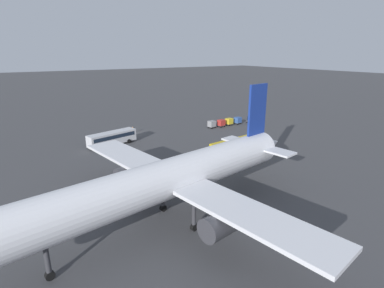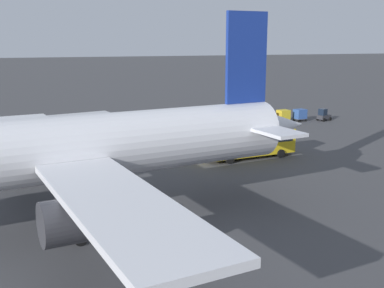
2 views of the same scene
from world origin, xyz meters
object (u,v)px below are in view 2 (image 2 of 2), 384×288
object	(u,v)px
cargo_cart_blue	(300,114)
cargo_cart_red	(268,116)
airplane	(45,153)
cargo_cart_grey	(250,117)
baggage_tug	(324,115)
shuttle_bus_near	(72,123)
cargo_cart_yellow	(283,115)
worker_person	(117,119)
shuttle_bus_far	(250,142)

from	to	relation	value
cargo_cart_blue	cargo_cart_red	size ratio (longest dim) A/B	1.00
airplane	cargo_cart_grey	world-z (taller)	airplane
baggage_tug	cargo_cart_blue	world-z (taller)	baggage_tug
shuttle_bus_near	cargo_cart_red	xyz separation A→B (m)	(-32.18, -0.88, -0.70)
cargo_cart_yellow	cargo_cart_grey	xyz separation A→B (m)	(6.30, 0.04, 0.00)
cargo_cart_grey	cargo_cart_blue	bearing A→B (deg)	179.39
airplane	cargo_cart_grey	bearing A→B (deg)	-141.66
airplane	cargo_cart_yellow	world-z (taller)	airplane
shuttle_bus_near	cargo_cart_blue	distance (m)	38.50
airplane	shuttle_bus_near	bearing A→B (deg)	-106.91
worker_person	cargo_cart_blue	xyz separation A→B (m)	(-30.52, 6.76, 0.32)
shuttle_bus_near	cargo_cart_red	distance (m)	32.20
cargo_cart_grey	shuttle_bus_near	bearing A→B (deg)	2.27
airplane	shuttle_bus_near	size ratio (longest dim) A/B	4.04
cargo_cart_yellow	cargo_cart_grey	bearing A→B (deg)	0.34
shuttle_bus_near	cargo_cart_grey	distance (m)	29.06
shuttle_bus_far	worker_person	distance (m)	30.29
cargo_cart_blue	cargo_cart_grey	distance (m)	9.45
airplane	cargo_cart_yellow	distance (m)	54.96
cargo_cart_grey	baggage_tug	bearing A→B (deg)	176.03
baggage_tug	cargo_cart_yellow	world-z (taller)	baggage_tug
baggage_tug	cargo_cart_yellow	xyz separation A→B (m)	(7.31, -0.98, 0.25)
baggage_tug	cargo_cart_grey	xyz separation A→B (m)	(13.61, -0.94, 0.25)
worker_person	shuttle_bus_near	bearing A→B (deg)	44.43
airplane	cargo_cart_red	xyz separation A→B (m)	(-36.60, -37.33, -4.91)
airplane	worker_person	world-z (taller)	airplane
cargo_cart_yellow	cargo_cart_blue	bearing A→B (deg)	177.49
worker_person	cargo_cart_blue	distance (m)	31.26
cargo_cart_blue	cargo_cart_red	world-z (taller)	same
cargo_cart_yellow	cargo_cart_red	world-z (taller)	same
baggage_tug	cargo_cart_red	world-z (taller)	baggage_tug
baggage_tug	cargo_cart_grey	size ratio (longest dim) A/B	1.20
baggage_tug	cargo_cart_blue	bearing A→B (deg)	-30.44
shuttle_bus_far	cargo_cart_grey	bearing A→B (deg)	-121.75
airplane	cargo_cart_red	distance (m)	52.51
worker_person	cargo_cart_yellow	bearing A→B (deg)	166.40
airplane	worker_person	bearing A→B (deg)	-115.63
airplane	cargo_cart_red	size ratio (longest dim) A/B	21.26
cargo_cart_yellow	baggage_tug	bearing A→B (deg)	172.36
shuttle_bus_near	cargo_cart_red	bearing A→B (deg)	167.77
cargo_cart_blue	cargo_cart_red	bearing A→B (deg)	1.54
shuttle_bus_far	cargo_cart_blue	xyz separation A→B (m)	(-19.31, -21.36, -0.78)
shuttle_bus_far	cargo_cart_blue	size ratio (longest dim) A/B	5.15
baggage_tug	shuttle_bus_near	bearing A→B (deg)	-18.71
shuttle_bus_near	cargo_cart_yellow	xyz separation A→B (m)	(-35.33, -1.19, -0.70)
shuttle_bus_far	baggage_tug	size ratio (longest dim) A/B	4.28
cargo_cart_blue	cargo_cart_yellow	xyz separation A→B (m)	(3.15, -0.14, 0.00)
shuttle_bus_near	cargo_cart_yellow	world-z (taller)	shuttle_bus_near
shuttle_bus_far	cargo_cart_grey	world-z (taller)	shuttle_bus_far
shuttle_bus_far	cargo_cart_red	distance (m)	24.88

